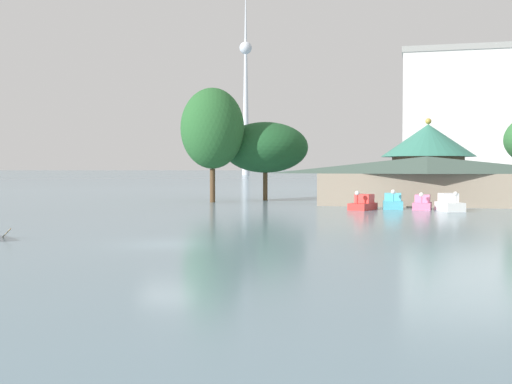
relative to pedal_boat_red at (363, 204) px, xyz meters
The scene contains 11 objects.
ground_plane 27.70m from the pedal_boat_red, 103.87° to the right, with size 2000.00×2000.00×0.00m, color slate.
pedal_boat_red is the anchor object (origin of this frame).
pedal_boat_cyan 2.95m from the pedal_boat_red, 37.16° to the left, with size 1.79×2.53×1.68m.
pedal_boat_pink 5.04m from the pedal_boat_red, 18.48° to the left, with size 1.62×2.46×1.47m.
pedal_boat_white 6.92m from the pedal_boat_red, ahead, with size 2.38×3.27×1.62m.
boathouse 8.97m from the pedal_boat_red, 53.71° to the left, with size 21.09×6.00×4.55m.
green_roof_pavilion 24.63m from the pedal_boat_red, 76.92° to the left, with size 10.89×10.89×9.27m.
shoreline_tree_tall_left 19.13m from the pedal_boat_red, 152.74° to the left, with size 6.44×6.44×11.58m.
shoreline_tree_mid 18.06m from the pedal_boat_red, 131.52° to the left, with size 9.15×9.15×8.38m.
background_building_block 69.00m from the pedal_boat_red, 79.43° to the left, with size 21.99×19.45×23.84m.
distant_broadcast_tower 286.95m from the pedal_boat_red, 107.09° to the left, with size 6.40×6.40×124.07m.
Camera 1 is at (11.18, -27.53, 3.48)m, focal length 45.45 mm.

